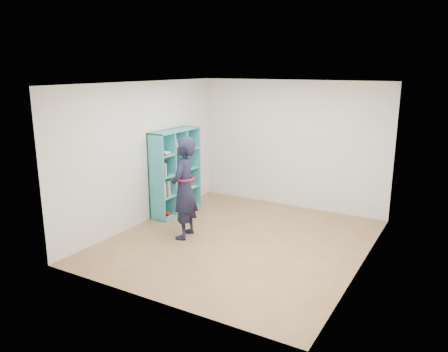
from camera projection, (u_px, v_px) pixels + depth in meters
The scene contains 9 objects.
floor at pixel (239, 241), 7.36m from camera, with size 4.50×4.50×0.00m, color brown.
ceiling at pixel (241, 83), 6.73m from camera, with size 4.50×4.50×0.00m, color white.
wall_left at pixel (144, 154), 8.01m from camera, with size 0.02×4.50×2.60m, color silver.
wall_right at pixel (367, 181), 6.07m from camera, with size 0.02×4.50×2.60m, color silver.
wall_back at pixel (292, 145), 8.93m from camera, with size 4.00×0.02×2.60m, color silver.
wall_front at pixel (151, 202), 5.15m from camera, with size 4.00×0.02×2.60m, color silver.
bookshelf at pixel (174, 172), 8.63m from camera, with size 0.36×1.25×1.67m.
person at pixel (184, 189), 7.32m from camera, with size 0.54×0.70×1.72m.
smartphone at pixel (177, 180), 7.42m from camera, with size 0.03×0.10×0.12m.
Camera 1 is at (3.21, -6.08, 2.86)m, focal length 35.00 mm.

